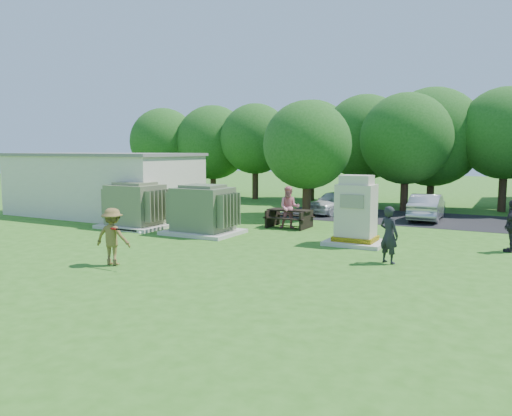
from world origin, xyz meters
The scene contains 15 objects.
ground centered at (0.00, 0.00, 0.00)m, with size 120.00×120.00×0.00m, color #2D6619.
service_building centered at (-11.00, 7.00, 1.60)m, with size 10.00×5.00×3.20m, color beige.
service_building_roof centered at (-11.00, 7.00, 3.27)m, with size 10.20×5.20×0.15m, color slate.
parking_strip centered at (7.00, 13.50, 0.01)m, with size 20.00×6.00×0.01m, color #232326.
transformer_left centered at (-6.50, 4.50, 0.97)m, with size 3.00×2.40×2.07m.
transformer_right centered at (-2.80, 4.50, 0.97)m, with size 3.00×2.40×2.07m.
generator_cabinet centered at (3.59, 5.19, 1.14)m, with size 2.13×1.74×2.59m.
picnic_table centered at (-0.30, 7.76, 0.52)m, with size 1.94×1.46×0.83m.
batter centered at (-2.01, -1.56, 0.88)m, with size 1.14×0.65×1.76m, color brown.
person_by_generator centered at (5.42, 2.65, 0.90)m, with size 0.66×0.43×1.80m, color black.
person_at_picnic centered at (-0.16, 7.46, 0.95)m, with size 0.93×0.72×1.91m, color #E07686.
car_white centered at (-0.14, 13.41, 0.64)m, with size 1.51×3.74×1.28m, color silver.
car_silver_a centered at (4.81, 13.26, 0.66)m, with size 1.41×4.03×1.33m, color #A6A7AB.
batting_equipment centered at (-1.35, -1.72, 1.15)m, with size 1.24×0.15×0.11m.
tree_row centered at (1.75, 18.50, 4.15)m, with size 41.30×13.30×7.30m.
Camera 1 is at (9.00, -12.78, 3.53)m, focal length 35.00 mm.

